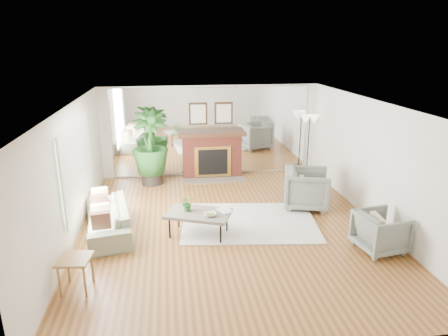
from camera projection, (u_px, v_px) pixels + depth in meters
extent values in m
plane|color=brown|center=(230.00, 227.00, 8.16)|extent=(7.00, 7.00, 0.00)
cube|color=silver|center=(71.00, 176.00, 7.38)|extent=(0.02, 7.00, 2.50)
cube|color=silver|center=(374.00, 163.00, 8.19)|extent=(0.02, 7.00, 2.50)
cube|color=silver|center=(211.00, 131.00, 11.07)|extent=(6.00, 0.02, 2.50)
cube|color=silver|center=(211.00, 131.00, 11.06)|extent=(5.40, 0.04, 2.40)
cube|color=#B2E09E|center=(77.00, 164.00, 7.73)|extent=(0.04, 2.40, 1.50)
cube|color=maroon|center=(212.00, 156.00, 11.07)|extent=(1.60, 0.40, 1.20)
cube|color=gold|center=(213.00, 162.00, 10.91)|extent=(1.00, 0.04, 0.85)
cube|color=black|center=(213.00, 162.00, 10.89)|extent=(0.80, 0.04, 0.70)
cube|color=#685F52|center=(214.00, 180.00, 10.92)|extent=(1.70, 0.55, 0.03)
cube|color=#432615|center=(212.00, 134.00, 10.87)|extent=(1.85, 0.46, 0.10)
cube|color=black|center=(198.00, 114.00, 10.82)|extent=(0.50, 0.04, 0.60)
cube|color=black|center=(224.00, 113.00, 10.91)|extent=(0.50, 0.04, 0.60)
cube|color=silver|center=(249.00, 222.00, 8.35)|extent=(2.98, 2.29, 0.03)
cube|color=#685F52|center=(198.00, 214.00, 7.68)|extent=(1.39, 1.10, 0.06)
cylinder|color=black|center=(170.00, 228.00, 7.64)|extent=(0.04, 0.04, 0.42)
cylinder|color=black|center=(221.00, 234.00, 7.41)|extent=(0.04, 0.04, 0.42)
cylinder|color=black|center=(179.00, 217.00, 8.10)|extent=(0.04, 0.04, 0.42)
cylinder|color=black|center=(227.00, 222.00, 7.88)|extent=(0.04, 0.04, 0.42)
imported|color=gray|center=(108.00, 219.00, 7.85)|extent=(1.09, 2.08, 0.58)
imported|color=gray|center=(307.00, 189.00, 9.02)|extent=(1.20, 1.19, 0.89)
imported|color=gray|center=(381.00, 232.00, 7.16)|extent=(0.91, 0.89, 0.73)
cube|color=olive|center=(74.00, 259.00, 5.96)|extent=(0.52, 0.52, 0.04)
cylinder|color=olive|center=(59.00, 282.00, 5.86)|extent=(0.04, 0.04, 0.51)
cylinder|color=olive|center=(85.00, 281.00, 5.86)|extent=(0.04, 0.04, 0.51)
cylinder|color=olive|center=(68.00, 268.00, 6.21)|extent=(0.04, 0.04, 0.51)
cylinder|color=olive|center=(92.00, 268.00, 6.22)|extent=(0.04, 0.04, 0.51)
cylinder|color=black|center=(152.00, 176.00, 10.60)|extent=(0.57, 0.57, 0.40)
imported|color=#296625|center=(150.00, 143.00, 10.32)|extent=(1.14, 1.14, 1.67)
cylinder|color=black|center=(306.00, 173.00, 11.44)|extent=(0.29, 0.29, 0.04)
cylinder|color=black|center=(308.00, 146.00, 11.20)|extent=(0.03, 0.03, 1.64)
cone|color=#F2E6CD|center=(306.00, 119.00, 10.95)|extent=(0.31, 0.31, 0.23)
cone|color=#F2E6CD|center=(314.00, 119.00, 10.99)|extent=(0.31, 0.31, 0.23)
imported|color=#296625|center=(187.00, 203.00, 7.72)|extent=(0.32, 0.29, 0.30)
imported|color=olive|center=(210.00, 214.00, 7.51)|extent=(0.25, 0.25, 0.06)
imported|color=olive|center=(220.00, 212.00, 7.67)|extent=(0.32, 0.37, 0.02)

